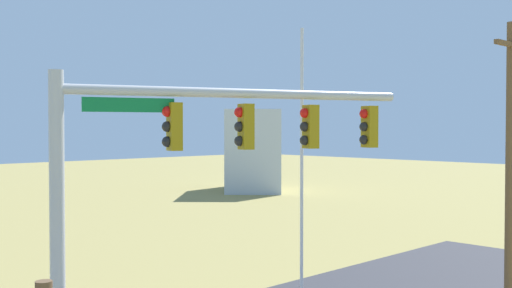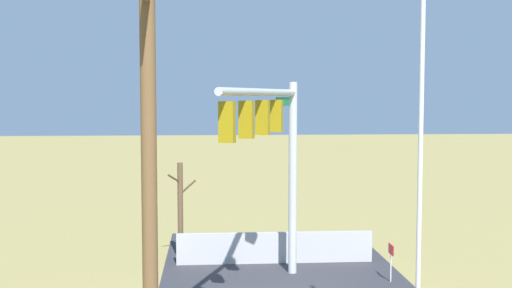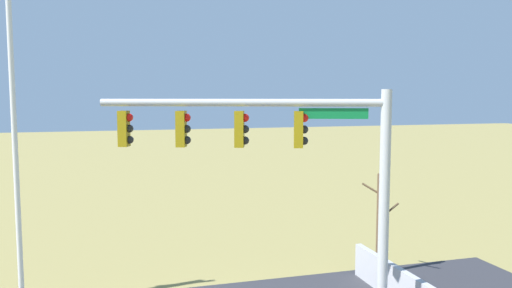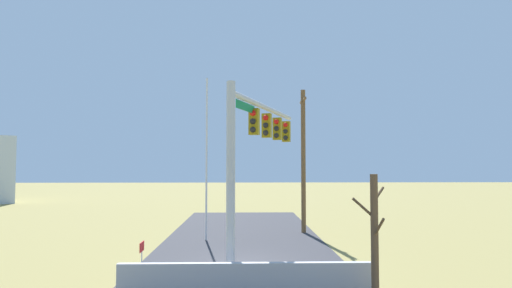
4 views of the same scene
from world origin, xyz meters
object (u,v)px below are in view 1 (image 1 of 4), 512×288
object	(u,v)px
signal_mast	(188,160)
utility_pole	(510,170)
distant_building	(254,150)
flagpole	(302,167)

from	to	relation	value
signal_mast	utility_pole	world-z (taller)	utility_pole
signal_mast	distant_building	distance (m)	40.08
flagpole	utility_pole	world-z (taller)	flagpole
signal_mast	utility_pole	xyz separation A→B (m)	(-8.55, 2.92, -0.46)
utility_pole	distant_building	distance (m)	36.81
signal_mast	utility_pole	bearing A→B (deg)	161.15
signal_mast	flagpole	bearing A→B (deg)	-158.92
signal_mast	flagpole	xyz separation A→B (m)	(-6.21, -2.39, -0.53)
utility_pole	distant_building	bearing A→B (deg)	-123.60
flagpole	utility_pole	distance (m)	5.80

